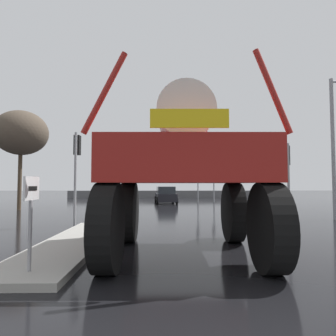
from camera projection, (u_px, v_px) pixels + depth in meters
ground_plane at (178, 211)px, 18.99m from camera, size 120.00×120.00×0.00m
median_island at (74, 242)px, 8.44m from camera, size 1.63×7.46×0.15m
lane_arrow_sign at (31, 206)px, 5.49m from camera, size 0.07×0.60×1.74m
oversize_sprayer at (184, 169)px, 7.42m from camera, size 4.15×5.05×4.43m
sedan_ahead at (166, 195)px, 27.25m from camera, size 2.15×4.23×1.52m
traffic_signal_near_left at (77, 158)px, 12.54m from camera, size 0.24×0.54×3.94m
traffic_signal_near_right at (287, 165)px, 12.74m from camera, size 0.24×0.54×3.51m
traffic_signal_far_left at (213, 177)px, 28.48m from camera, size 0.24×0.55×3.33m
traffic_signal_far_right at (198, 176)px, 28.44m from camera, size 0.24×0.55×3.45m
streetlight_near_right at (336, 140)px, 14.66m from camera, size 1.70×0.24×7.05m
bare_tree_left at (21, 133)px, 20.09m from camera, size 3.56×3.56×6.76m
roadside_barrier at (169, 194)px, 37.95m from camera, size 26.11×0.24×0.90m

